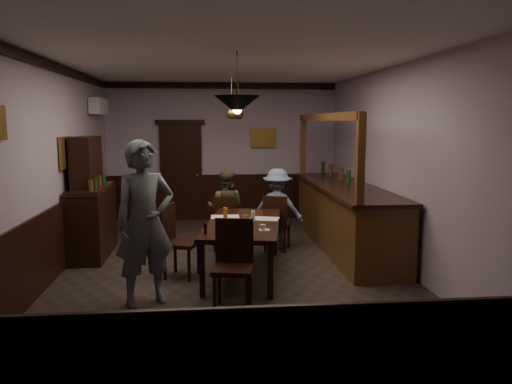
{
  "coord_description": "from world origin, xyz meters",
  "views": [
    {
      "loc": [
        -0.36,
        -6.99,
        2.17
      ],
      "look_at": [
        0.36,
        0.13,
        1.15
      ],
      "focal_mm": 35.0,
      "sensor_mm": 36.0,
      "label": 1
    }
  ],
  "objects": [
    {
      "name": "room",
      "position": [
        0.0,
        0.0,
        1.5
      ],
      "size": [
        5.01,
        8.01,
        3.01
      ],
      "color": "#2D2621",
      "rests_on": "ground"
    },
    {
      "name": "dining_table",
      "position": [
        0.16,
        -0.07,
        0.69
      ],
      "size": [
        1.35,
        2.33,
        0.75
      ],
      "rotation": [
        0.0,
        0.0,
        -0.16
      ],
      "color": "black",
      "rests_on": "ground"
    },
    {
      "name": "chair_far_left",
      "position": [
        -0.06,
        1.25,
        0.51
      ],
      "size": [
        0.41,
        0.41,
        0.93
      ],
      "rotation": [
        0.0,
        0.0,
        3.13
      ],
      "color": "black",
      "rests_on": "ground"
    },
    {
      "name": "chair_far_right",
      "position": [
        0.8,
        1.11,
        0.52
      ],
      "size": [
        0.53,
        0.53,
        0.95
      ],
      "rotation": [
        0.0,
        0.0,
        2.78
      ],
      "color": "black",
      "rests_on": "ground"
    },
    {
      "name": "chair_near",
      "position": [
        -0.06,
        -1.37,
        0.57
      ],
      "size": [
        0.52,
        0.52,
        1.04
      ],
      "rotation": [
        0.0,
        0.0,
        -0.17
      ],
      "color": "black",
      "rests_on": "ground"
    },
    {
      "name": "chair_side",
      "position": [
        -0.79,
        -0.1,
        0.56
      ],
      "size": [
        0.57,
        0.57,
        1.02
      ],
      "rotation": [
        0.0,
        0.0,
        1.22
      ],
      "color": "black",
      "rests_on": "ground"
    },
    {
      "name": "person_standing",
      "position": [
        -1.08,
        -1.13,
        0.98
      ],
      "size": [
        0.84,
        0.72,
        1.96
      ],
      "primitive_type": "imported",
      "rotation": [
        0.0,
        0.0,
        0.43
      ],
      "color": "#575C64",
      "rests_on": "ground"
    },
    {
      "name": "person_seated_left",
      "position": [
        -0.03,
        1.53,
        0.67
      ],
      "size": [
        0.76,
        0.65,
        1.34
      ],
      "primitive_type": "imported",
      "rotation": [
        0.0,
        0.0,
        2.9
      ],
      "color": "#4A482C",
      "rests_on": "ground"
    },
    {
      "name": "person_seated_right",
      "position": [
        0.86,
        1.38,
        0.68
      ],
      "size": [
        1.0,
        0.76,
        1.37
      ],
      "primitive_type": "imported",
      "rotation": [
        0.0,
        0.0,
        2.82
      ],
      "color": "slate",
      "rests_on": "ground"
    },
    {
      "name": "newspaper_left",
      "position": [
        -0.08,
        0.32,
        0.75
      ],
      "size": [
        0.43,
        0.31,
        0.01
      ],
      "primitive_type": "cube",
      "rotation": [
        0.0,
        0.0,
        -0.02
      ],
      "color": "silver",
      "rests_on": "dining_table"
    },
    {
      "name": "newspaper_right",
      "position": [
        0.48,
        0.12,
        0.75
      ],
      "size": [
        0.48,
        0.4,
        0.01
      ],
      "primitive_type": "cube",
      "rotation": [
        0.0,
        0.0,
        -0.27
      ],
      "color": "silver",
      "rests_on": "dining_table"
    },
    {
      "name": "napkin",
      "position": [
        0.06,
        -0.28,
        0.75
      ],
      "size": [
        0.17,
        0.17,
        0.0
      ],
      "primitive_type": "cube",
      "rotation": [
        0.0,
        0.0,
        -0.16
      ],
      "color": "#D8DB51",
      "rests_on": "dining_table"
    },
    {
      "name": "saucer",
      "position": [
        0.39,
        -0.65,
        0.76
      ],
      "size": [
        0.15,
        0.15,
        0.01
      ],
      "primitive_type": "cylinder",
      "color": "white",
      "rests_on": "dining_table"
    },
    {
      "name": "coffee_cup",
      "position": [
        0.37,
        -0.67,
        0.8
      ],
      "size": [
        0.09,
        0.09,
        0.07
      ],
      "primitive_type": "imported",
      "rotation": [
        0.0,
        0.0,
        -0.16
      ],
      "color": "white",
      "rests_on": "saucer"
    },
    {
      "name": "pastry_plate",
      "position": [
        -0.01,
        -0.56,
        0.76
      ],
      "size": [
        0.22,
        0.22,
        0.01
      ],
      "primitive_type": "cylinder",
      "color": "white",
      "rests_on": "dining_table"
    },
    {
      "name": "pastry_ring_a",
      "position": [
        0.01,
        -0.65,
        0.79
      ],
      "size": [
        0.13,
        0.13,
        0.04
      ],
      "primitive_type": "torus",
      "color": "#C68C47",
      "rests_on": "pastry_plate"
    },
    {
      "name": "pastry_ring_b",
      "position": [
        0.06,
        -0.63,
        0.79
      ],
      "size": [
        0.13,
        0.13,
        0.04
      ],
      "primitive_type": "torus",
      "color": "#C68C47",
      "rests_on": "pastry_plate"
    },
    {
      "name": "soda_can",
      "position": [
        0.19,
        -0.14,
        0.81
      ],
      "size": [
        0.07,
        0.07,
        0.12
      ],
      "primitive_type": "cylinder",
      "color": "gold",
      "rests_on": "dining_table"
    },
    {
      "name": "beer_glass",
      "position": [
        -0.09,
        0.02,
        0.85
      ],
      "size": [
        0.06,
        0.06,
        0.2
      ],
      "primitive_type": "cylinder",
      "color": "#BF721E",
      "rests_on": "dining_table"
    },
    {
      "name": "water_glass",
      "position": [
        0.3,
        -0.04,
        0.82
      ],
      "size": [
        0.06,
        0.06,
        0.15
      ],
      "primitive_type": "cylinder",
      "color": "silver",
      "rests_on": "dining_table"
    },
    {
      "name": "pepper_mill",
      "position": [
        -0.38,
        -0.77,
        0.82
      ],
      "size": [
        0.04,
        0.04,
        0.14
      ],
      "primitive_type": "cylinder",
      "color": "black",
      "rests_on": "dining_table"
    },
    {
      "name": "sideboard",
      "position": [
        -2.21,
        1.14,
        0.77
      ],
      "size": [
        0.52,
        1.46,
        1.93
      ],
      "color": "black",
      "rests_on": "ground"
    },
    {
      "name": "bar_counter",
      "position": [
        1.99,
        1.2,
        0.58
      ],
      "size": [
        0.95,
        4.09,
        2.29
      ],
      "color": "#503115",
      "rests_on": "ground"
    },
    {
      "name": "door_back",
      "position": [
        -0.9,
        3.95,
        1.05
      ],
      "size": [
        0.9,
        0.06,
        2.1
      ],
      "primitive_type": "cube",
      "color": "black",
      "rests_on": "ground"
    },
    {
      "name": "ac_unit",
      "position": [
        -2.38,
        2.9,
        2.45
      ],
      "size": [
        0.2,
        0.85,
        0.3
      ],
      "color": "white",
      "rests_on": "ground"
    },
    {
      "name": "picture_left_large",
      "position": [
        -2.46,
        0.8,
        1.7
      ],
      "size": [
        0.04,
        0.62,
        0.48
      ],
      "color": "olive",
      "rests_on": "ground"
    },
    {
      "name": "picture_back",
      "position": [
        0.9,
        3.96,
        1.8
      ],
      "size": [
        0.55,
        0.04,
        0.42
      ],
      "color": "olive",
      "rests_on": "ground"
    },
    {
      "name": "pendant_iron",
      "position": [
        0.03,
        -0.86,
        2.36
      ],
      "size": [
        0.56,
        0.56,
        0.75
      ],
      "color": "black",
      "rests_on": "ground"
    },
    {
      "name": "pendant_brass_mid",
      "position": [
        0.1,
        1.78,
        2.3
      ],
      "size": [
        0.2,
        0.2,
        0.81
      ],
      "color": "#BF8C3F",
      "rests_on": "ground"
    },
    {
      "name": "pendant_brass_far",
      "position": [
        0.3,
        3.0,
        2.3
      ],
      "size": [
        0.2,
        0.2,
        0.81
      ],
      "color": "#BF8C3F",
      "rests_on": "ground"
    }
  ]
}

